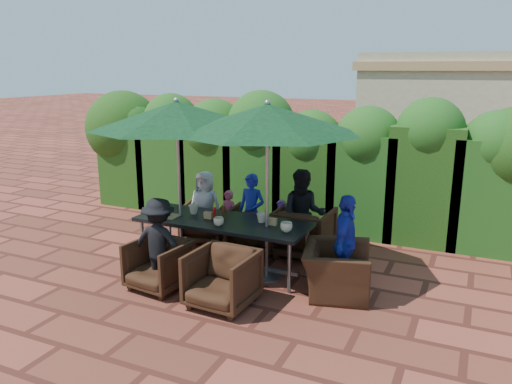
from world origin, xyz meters
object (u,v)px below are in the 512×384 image
at_px(chair_end_right, 337,262).
at_px(chair_far_mid, 254,227).
at_px(chair_near_right, 222,276).
at_px(umbrella_left, 177,115).
at_px(chair_near_left, 158,262).
at_px(chair_far_left, 204,221).
at_px(chair_far_right, 304,230).
at_px(dining_table, 223,225).
at_px(umbrella_right, 267,119).

bearing_deg(chair_end_right, chair_far_mid, 45.47).
bearing_deg(chair_end_right, chair_near_right, 115.45).
bearing_deg(umbrella_left, chair_near_left, -77.56).
xyz_separation_m(umbrella_left, chair_end_right, (2.37, -0.01, -1.79)).
xyz_separation_m(chair_far_mid, chair_end_right, (1.62, -0.97, 0.03)).
bearing_deg(chair_far_left, chair_far_right, 167.78).
bearing_deg(dining_table, umbrella_left, -173.77).
bearing_deg(chair_end_right, chair_far_right, 23.56).
relative_size(umbrella_left, umbrella_right, 1.00).
bearing_deg(chair_far_left, chair_near_left, 87.99).
bearing_deg(chair_far_mid, chair_far_left, -10.90).
bearing_deg(chair_near_left, umbrella_left, 109.29).
height_order(umbrella_left, chair_far_mid, umbrella_left).
bearing_deg(umbrella_right, chair_end_right, -3.61).
height_order(umbrella_right, chair_near_right, umbrella_right).
bearing_deg(chair_far_right, chair_end_right, 128.33).
xyz_separation_m(umbrella_left, chair_far_left, (-0.21, 1.02, -1.85)).
distance_m(umbrella_left, chair_far_right, 2.60).
relative_size(chair_near_left, chair_end_right, 0.75).
height_order(chair_far_mid, chair_end_right, chair_end_right).
xyz_separation_m(dining_table, chair_near_right, (0.53, -1.02, -0.29)).
xyz_separation_m(chair_far_left, chair_far_mid, (0.96, -0.06, 0.03)).
distance_m(chair_near_left, chair_near_right, 1.01).
xyz_separation_m(chair_near_left, chair_end_right, (2.18, 0.85, 0.06)).
distance_m(umbrella_left, chair_near_left, 2.05).
relative_size(umbrella_left, chair_far_mid, 3.15).
height_order(umbrella_left, chair_end_right, umbrella_left).
bearing_deg(chair_far_right, chair_far_left, 3.09).
bearing_deg(chair_end_right, chair_near_left, 97.74).
distance_m(dining_table, chair_far_mid, 0.94).
height_order(umbrella_left, chair_far_left, umbrella_left).
relative_size(umbrella_left, chair_end_right, 2.57).
distance_m(umbrella_right, chair_near_right, 2.09).
xyz_separation_m(umbrella_right, chair_near_right, (-0.16, -1.01, -1.82)).
xyz_separation_m(chair_far_mid, chair_far_right, (0.80, 0.11, 0.03)).
relative_size(dining_table, chair_near_left, 3.47).
relative_size(umbrella_right, chair_near_left, 3.42).
xyz_separation_m(chair_far_right, chair_near_left, (-1.36, -1.93, -0.06)).
bearing_deg(chair_far_mid, chair_near_right, 95.50).
bearing_deg(dining_table, chair_far_left, 132.50).
bearing_deg(chair_far_mid, dining_table, 76.88).
distance_m(umbrella_left, chair_end_right, 2.97).
bearing_deg(chair_far_mid, umbrella_left, 44.72).
distance_m(umbrella_right, chair_far_mid, 2.12).
distance_m(umbrella_left, chair_far_mid, 2.19).
bearing_deg(chair_far_right, chair_near_left, 56.13).
distance_m(chair_far_mid, chair_near_right, 1.97).
height_order(chair_near_left, chair_near_right, chair_near_right).
bearing_deg(chair_far_left, chair_far_mid, 162.69).
height_order(dining_table, chair_far_mid, chair_far_mid).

